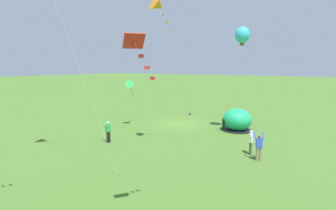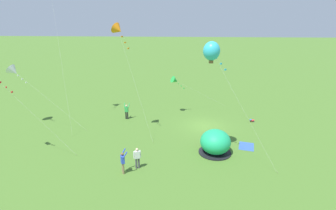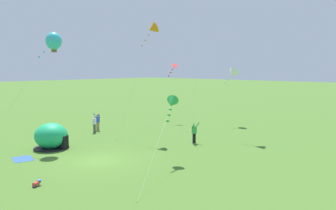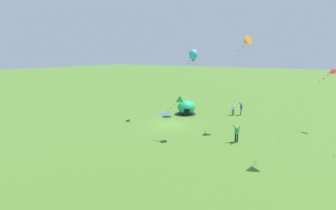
{
  "view_description": "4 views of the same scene",
  "coord_description": "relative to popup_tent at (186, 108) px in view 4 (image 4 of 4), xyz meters",
  "views": [
    {
      "loc": [
        -13.39,
        23.45,
        6.06
      ],
      "look_at": [
        -1.74,
        5.13,
        2.83
      ],
      "focal_mm": 28.0,
      "sensor_mm": 36.0,
      "label": 1
    },
    {
      "loc": [
        -26.41,
        1.95,
        11.02
      ],
      "look_at": [
        0.46,
        4.03,
        2.16
      ],
      "focal_mm": 28.0,
      "sensor_mm": 36.0,
      "label": 2
    },
    {
      "loc": [
        18.96,
        -13.27,
        6.53
      ],
      "look_at": [
        3.61,
        3.26,
        3.99
      ],
      "focal_mm": 35.0,
      "sensor_mm": 36.0,
      "label": 3
    },
    {
      "loc": [
        23.43,
        14.16,
        8.58
      ],
      "look_at": [
        0.64,
        0.25,
        2.71
      ],
      "focal_mm": 24.0,
      "sensor_mm": 36.0,
      "label": 4
    }
  ],
  "objects": [
    {
      "name": "popup_tent",
      "position": [
        0.0,
        0.0,
        0.0
      ],
      "size": [
        2.81,
        2.81,
        2.1
      ],
      "color": "#1EAD6B",
      "rests_on": "ground"
    },
    {
      "name": "person_center_field",
      "position": [
        -3.72,
        7.14,
        0.0
      ],
      "size": [
        0.72,
        0.64,
        1.89
      ],
      "color": "#8C7251",
      "rests_on": "ground"
    },
    {
      "name": "picnic_blanket",
      "position": [
        1.43,
        -2.99,
        -0.99
      ],
      "size": [
        1.94,
        1.64,
        0.01
      ],
      "primitive_type": "cube",
      "rotation": [
        0.0,
        0.0,
        -0.22
      ],
      "color": "#3359A5",
      "rests_on": "ground"
    },
    {
      "name": "person_far_back",
      "position": [
        7.41,
        9.42,
        0.0
      ],
      "size": [
        0.51,
        0.68,
        1.89
      ],
      "color": "black",
      "rests_on": "ground"
    },
    {
      "name": "kite_red",
      "position": [
        -1.92,
        16.97,
        5.49
      ],
      "size": [
        1.04,
        5.99,
        7.1
      ],
      "color": "silver",
      "rests_on": "ground"
    },
    {
      "name": "toddler_crawling",
      "position": [
        7.55,
        -4.82,
        -0.82
      ],
      "size": [
        0.38,
        0.55,
        0.32
      ],
      "color": "red",
      "rests_on": "ground"
    },
    {
      "name": "kite_orange",
      "position": [
        3.0,
        8.7,
        9.13
      ],
      "size": [
        2.23,
        3.86,
        10.75
      ],
      "color": "silver",
      "rests_on": "ground"
    },
    {
      "name": "kite_cyan",
      "position": [
        -0.4,
        0.75,
        7.74
      ],
      "size": [
        3.09,
        5.81,
        9.47
      ],
      "color": "silver",
      "rests_on": "ground"
    },
    {
      "name": "kite_green",
      "position": [
        9.69,
        3.97,
        3.13
      ],
      "size": [
        4.26,
        7.2,
        4.68
      ],
      "color": "silver",
      "rests_on": "ground"
    },
    {
      "name": "person_with_toddler",
      "position": [
        -2.95,
        6.2,
        -0.03
      ],
      "size": [
        0.37,
        0.55,
        1.72
      ],
      "color": "#4C4C51",
      "rests_on": "ground"
    },
    {
      "name": "ground_plane",
      "position": [
        5.9,
        0.53,
        -1.0
      ],
      "size": [
        300.0,
        300.0,
        0.0
      ],
      "primitive_type": "plane",
      "color": "#477028"
    }
  ]
}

